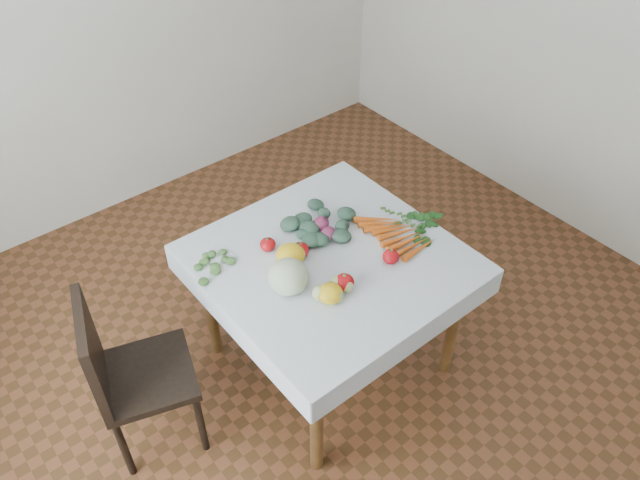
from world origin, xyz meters
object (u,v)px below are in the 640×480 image
object	(u,v)px
cabbage	(289,277)
table	(330,273)
chair	(125,370)
carrot_bunch	(398,233)
heirloom_back	(291,255)

from	to	relation	value
cabbage	table	bearing A→B (deg)	9.06
chair	carrot_bunch	size ratio (longest dim) A/B	2.31
table	cabbage	xyz separation A→B (m)	(-0.27, -0.04, 0.18)
table	carrot_bunch	bearing A→B (deg)	-14.14
table	cabbage	size ratio (longest dim) A/B	5.60
table	chair	distance (m)	1.02
cabbage	carrot_bunch	distance (m)	0.63
table	heirloom_back	distance (m)	0.24
heirloom_back	chair	bearing A→B (deg)	171.92
cabbage	heirloom_back	distance (m)	0.18
cabbage	heirloom_back	bearing A→B (deg)	50.47
heirloom_back	carrot_bunch	size ratio (longest dim) A/B	0.35
chair	carrot_bunch	xyz separation A→B (m)	(1.34, -0.30, 0.26)
heirloom_back	table	bearing A→B (deg)	-29.35
chair	heirloom_back	size ratio (longest dim) A/B	6.69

